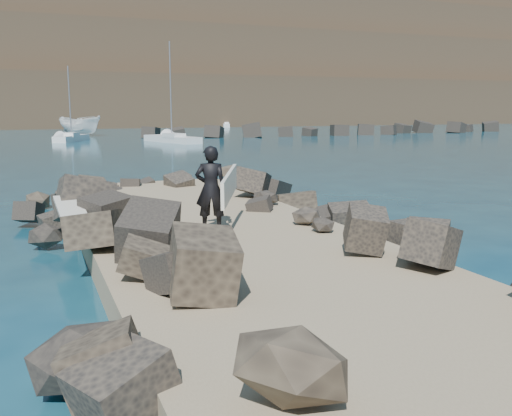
{
  "coord_description": "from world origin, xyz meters",
  "views": [
    {
      "loc": [
        -4.04,
        -11.13,
        3.4
      ],
      "look_at": [
        0.0,
        -1.0,
        1.5
      ],
      "focal_mm": 40.0,
      "sensor_mm": 36.0,
      "label": 1
    }
  ],
  "objects_px": {
    "surfboard_resting": "(74,220)",
    "sailboat_b": "(72,138)",
    "boat_imported": "(80,125)",
    "surfer_with_board": "(213,188)"
  },
  "relations": [
    {
      "from": "surfboard_resting",
      "to": "sailboat_b",
      "type": "relative_size",
      "value": 0.29
    },
    {
      "from": "surfboard_resting",
      "to": "boat_imported",
      "type": "height_order",
      "value": "boat_imported"
    },
    {
      "from": "boat_imported",
      "to": "sailboat_b",
      "type": "bearing_deg",
      "value": -139.15
    },
    {
      "from": "boat_imported",
      "to": "surfer_with_board",
      "type": "xyz_separation_m",
      "value": [
        -2.45,
        -64.3,
        0.31
      ]
    },
    {
      "from": "boat_imported",
      "to": "surfer_with_board",
      "type": "height_order",
      "value": "surfer_with_board"
    },
    {
      "from": "surfboard_resting",
      "to": "boat_imported",
      "type": "xyz_separation_m",
      "value": [
        5.55,
        64.08,
        0.25
      ]
    },
    {
      "from": "surfboard_resting",
      "to": "sailboat_b",
      "type": "height_order",
      "value": "sailboat_b"
    },
    {
      "from": "surfer_with_board",
      "to": "surfboard_resting",
      "type": "bearing_deg",
      "value": 175.93
    },
    {
      "from": "surfer_with_board",
      "to": "boat_imported",
      "type": "bearing_deg",
      "value": 87.81
    },
    {
      "from": "boat_imported",
      "to": "sailboat_b",
      "type": "xyz_separation_m",
      "value": [
        -2.07,
        -13.56,
        -0.94
      ]
    }
  ]
}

